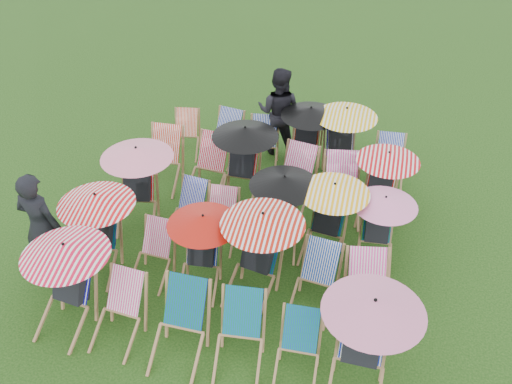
% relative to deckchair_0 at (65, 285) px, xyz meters
% --- Properties ---
extents(ground, '(100.00, 100.00, 0.00)m').
position_rel_deckchair_0_xyz_m(ground, '(1.99, 2.17, -0.73)').
color(ground, black).
rests_on(ground, ground).
extents(deckchair_0, '(1.17, 1.24, 1.39)m').
position_rel_deckchair_0_xyz_m(deckchair_0, '(0.00, 0.00, 0.00)').
color(deckchair_0, olive).
rests_on(deckchair_0, ground).
extents(deckchair_1, '(0.68, 0.89, 0.91)m').
position_rel_deckchair_0_xyz_m(deckchair_1, '(0.75, -0.07, -0.28)').
color(deckchair_1, olive).
rests_on(deckchair_1, ground).
extents(deckchair_2, '(0.69, 0.95, 1.01)m').
position_rel_deckchair_0_xyz_m(deckchair_2, '(1.64, -0.14, -0.22)').
color(deckchair_2, olive).
rests_on(deckchair_2, ground).
extents(deckchair_3, '(0.71, 0.93, 0.95)m').
position_rel_deckchair_0_xyz_m(deckchair_3, '(2.43, -0.07, -0.26)').
color(deckchair_3, olive).
rests_on(deckchair_3, ground).
extents(deckchair_4, '(0.59, 0.80, 0.85)m').
position_rel_deckchair_0_xyz_m(deckchair_4, '(3.19, -0.08, -0.31)').
color(deckchair_4, olive).
rests_on(deckchair_4, ground).
extents(deckchair_5, '(1.22, 1.27, 1.45)m').
position_rel_deckchair_0_xyz_m(deckchair_5, '(3.96, -0.06, 0.03)').
color(deckchair_5, olive).
rests_on(deckchair_5, ground).
extents(deckchair_6, '(1.14, 1.20, 1.35)m').
position_rel_deckchair_0_xyz_m(deckchair_6, '(-0.11, 1.10, -0.02)').
color(deckchair_6, olive).
rests_on(deckchair_6, ground).
extents(deckchair_7, '(0.62, 0.82, 0.85)m').
position_rel_deckchair_0_xyz_m(deckchair_7, '(0.74, 1.13, -0.31)').
color(deckchair_7, olive).
rests_on(deckchair_7, ground).
extents(deckchair_8, '(1.05, 1.11, 1.24)m').
position_rel_deckchair_0_xyz_m(deckchair_8, '(1.52, 1.15, -0.08)').
color(deckchair_8, olive).
rests_on(deckchair_8, ground).
extents(deckchair_9, '(1.19, 1.27, 1.41)m').
position_rel_deckchair_0_xyz_m(deckchair_9, '(2.34, 1.20, 0.01)').
color(deckchair_9, olive).
rests_on(deckchair_9, ground).
extents(deckchair_10, '(0.71, 0.91, 0.92)m').
position_rel_deckchair_0_xyz_m(deckchair_10, '(3.21, 1.14, -0.27)').
color(deckchair_10, olive).
rests_on(deckchair_10, ground).
extents(deckchair_11, '(0.80, 1.00, 0.98)m').
position_rel_deckchair_0_xyz_m(deckchair_11, '(3.95, 1.03, -0.24)').
color(deckchair_11, olive).
rests_on(deckchair_11, ground).
extents(deckchair_12, '(1.18, 1.29, 1.40)m').
position_rel_deckchair_0_xyz_m(deckchair_12, '(0.01, 2.32, 0.01)').
color(deckchair_12, olive).
rests_on(deckchair_12, ground).
extents(deckchair_13, '(0.64, 0.82, 0.83)m').
position_rel_deckchair_0_xyz_m(deckchair_13, '(0.89, 2.29, -0.32)').
color(deckchair_13, olive).
rests_on(deckchair_13, ground).
extents(deckchair_14, '(0.59, 0.81, 0.85)m').
position_rel_deckchair_0_xyz_m(deckchair_14, '(1.49, 2.14, -0.31)').
color(deckchair_14, olive).
rests_on(deckchair_14, ground).
extents(deckchair_15, '(1.09, 1.18, 1.29)m').
position_rel_deckchair_0_xyz_m(deckchair_15, '(2.45, 2.29, -0.05)').
color(deckchair_15, olive).
rests_on(deckchair_15, ground).
extents(deckchair_16, '(1.09, 1.16, 1.30)m').
position_rel_deckchair_0_xyz_m(deckchair_16, '(3.19, 2.29, -0.05)').
color(deckchair_16, olive).
rests_on(deckchair_16, ground).
extents(deckchair_17, '(0.98, 1.04, 1.17)m').
position_rel_deckchair_0_xyz_m(deckchair_17, '(3.98, 2.32, -0.12)').
color(deckchair_17, olive).
rests_on(deckchair_17, ground).
extents(deckchair_18, '(0.71, 0.96, 1.01)m').
position_rel_deckchair_0_xyz_m(deckchair_18, '(-0.00, 3.44, -0.22)').
color(deckchair_18, olive).
rests_on(deckchair_18, ground).
extents(deckchair_19, '(0.75, 0.98, 1.00)m').
position_rel_deckchair_0_xyz_m(deckchair_19, '(0.88, 3.42, -0.23)').
color(deckchair_19, olive).
rests_on(deckchair_19, ground).
extents(deckchair_20, '(1.15, 1.20, 1.37)m').
position_rel_deckchair_0_xyz_m(deckchair_20, '(1.51, 3.42, -0.01)').
color(deckchair_20, olive).
rests_on(deckchair_20, ground).
extents(deckchair_21, '(0.82, 1.03, 1.01)m').
position_rel_deckchair_0_xyz_m(deckchair_21, '(2.45, 3.43, -0.23)').
color(deckchair_21, olive).
rests_on(deckchair_21, ground).
extents(deckchair_22, '(0.83, 1.04, 1.03)m').
position_rel_deckchair_0_xyz_m(deckchair_22, '(3.30, 3.32, -0.22)').
color(deckchair_22, olive).
rests_on(deckchair_22, ground).
extents(deckchair_23, '(1.05, 1.11, 1.25)m').
position_rel_deckchair_0_xyz_m(deckchair_23, '(3.93, 3.43, -0.07)').
color(deckchair_23, olive).
rests_on(deckchair_23, ground).
extents(deckchair_24, '(0.66, 0.83, 0.82)m').
position_rel_deckchair_0_xyz_m(deckchair_24, '(0.04, 4.54, -0.32)').
color(deckchair_24, olive).
rests_on(deckchair_24, ground).
extents(deckchair_25, '(0.74, 0.93, 0.91)m').
position_rel_deckchair_0_xyz_m(deckchair_25, '(0.84, 4.54, -0.28)').
color(deckchair_25, olive).
rests_on(deckchair_25, ground).
extents(deckchair_26, '(0.70, 0.90, 0.90)m').
position_rel_deckchair_0_xyz_m(deckchair_26, '(1.65, 4.47, -0.28)').
color(deckchair_26, olive).
rests_on(deckchair_26, ground).
extents(deckchair_27, '(1.11, 1.15, 1.31)m').
position_rel_deckchair_0_xyz_m(deckchair_27, '(2.47, 4.50, -0.04)').
color(deckchair_27, olive).
rests_on(deckchair_27, ground).
extents(deckchair_28, '(1.15, 1.25, 1.36)m').
position_rel_deckchair_0_xyz_m(deckchair_28, '(3.13, 4.53, -0.01)').
color(deckchair_28, olive).
rests_on(deckchair_28, ground).
extents(deckchair_29, '(0.63, 0.84, 0.88)m').
position_rel_deckchair_0_xyz_m(deckchair_29, '(4.03, 4.45, -0.29)').
color(deckchair_29, olive).
rests_on(deckchair_29, ground).
extents(person_left, '(0.69, 0.48, 1.82)m').
position_rel_deckchair_0_xyz_m(person_left, '(-0.82, 0.83, 0.18)').
color(person_left, black).
rests_on(person_left, ground).
extents(person_rear, '(0.92, 0.74, 1.80)m').
position_rel_deckchair_0_xyz_m(person_rear, '(1.82, 5.04, 0.17)').
color(person_rear, black).
rests_on(person_rear, ground).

